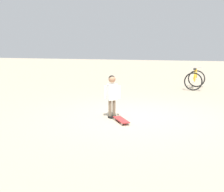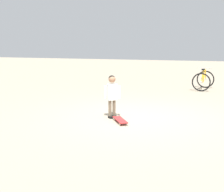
% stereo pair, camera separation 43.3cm
% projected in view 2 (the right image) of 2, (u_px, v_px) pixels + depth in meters
% --- Properties ---
extents(ground_plane, '(50.00, 50.00, 0.00)m').
position_uv_depth(ground_plane, '(138.00, 117.00, 7.55)').
color(ground_plane, tan).
extents(child_person, '(0.40, 0.27, 1.06)m').
position_uv_depth(child_person, '(112.00, 92.00, 7.34)').
color(child_person, brown).
rests_on(child_person, ground).
extents(skateboard, '(0.53, 0.66, 0.07)m').
position_uv_depth(skateboard, '(120.00, 120.00, 7.01)').
color(skateboard, '#B22D2D').
rests_on(skateboard, ground).
extents(bicycle_near, '(0.84, 1.15, 0.85)m').
position_uv_depth(bicycle_near, '(203.00, 80.00, 11.90)').
color(bicycle_near, black).
rests_on(bicycle_near, ground).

